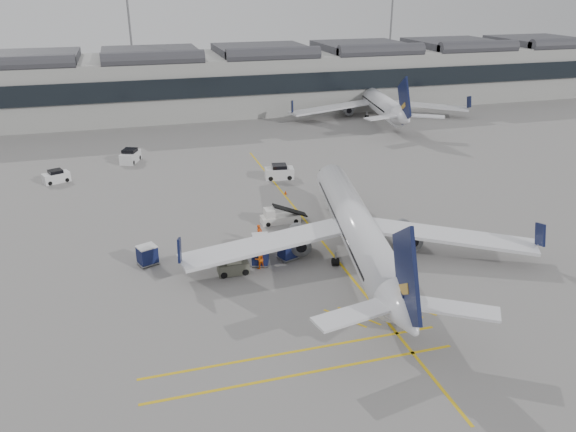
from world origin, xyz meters
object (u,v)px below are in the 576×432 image
object	(u,v)px
baggage_cart_a	(261,243)
ramp_agent_b	(259,259)
ramp_agent_a	(259,234)
belt_loader	(279,217)
pushback_tug	(233,266)
airliner_main	(357,229)

from	to	relation	value
baggage_cart_a	ramp_agent_b	xyz separation A→B (m)	(-0.92, -3.34, 0.02)
ramp_agent_a	ramp_agent_b	world-z (taller)	ramp_agent_a
belt_loader	ramp_agent_b	size ratio (longest dim) A/B	2.61
pushback_tug	airliner_main	bearing A→B (deg)	-0.62
belt_loader	baggage_cart_a	bearing A→B (deg)	-119.47
ramp_agent_b	pushback_tug	size ratio (longest dim) A/B	0.71
airliner_main	baggage_cart_a	xyz separation A→B (m)	(-8.57, 3.55, -1.92)
belt_loader	baggage_cart_a	xyz separation A→B (m)	(-3.65, -6.44, 0.34)
baggage_cart_a	pushback_tug	distance (m)	4.95
belt_loader	ramp_agent_a	xyz separation A→B (m)	(-3.32, -4.56, 0.39)
baggage_cart_a	ramp_agent_a	distance (m)	1.91
ramp_agent_a	ramp_agent_b	size ratio (longest dim) A/B	1.03
baggage_cart_a	belt_loader	bearing A→B (deg)	66.76
belt_loader	baggage_cart_a	distance (m)	7.41
ramp_agent_b	ramp_agent_a	bearing A→B (deg)	-119.54
baggage_cart_a	ramp_agent_b	distance (m)	3.47
ramp_agent_a	pushback_tug	xyz separation A→B (m)	(-3.77, -5.43, -0.33)
airliner_main	baggage_cart_a	distance (m)	9.48
ramp_agent_a	belt_loader	bearing A→B (deg)	17.68
ramp_agent_b	baggage_cart_a	bearing A→B (deg)	-121.43
belt_loader	ramp_agent_b	distance (m)	10.80
ramp_agent_a	pushback_tug	distance (m)	6.62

